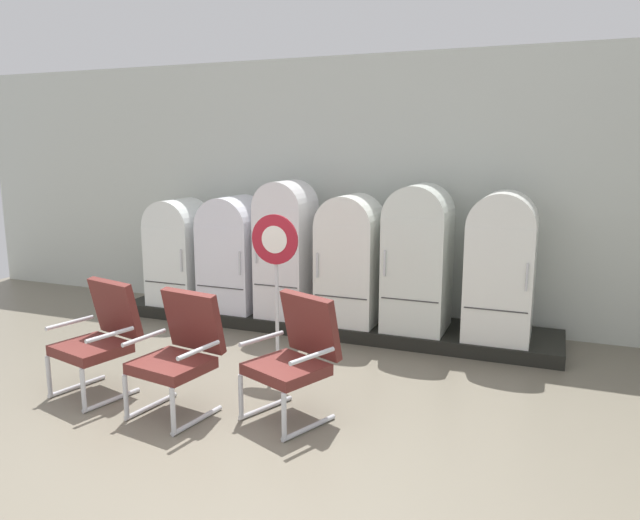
# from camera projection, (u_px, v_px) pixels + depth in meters

# --- Properties ---
(ground) EXTENTS (12.00, 10.00, 0.05)m
(ground) POSITION_uv_depth(u_px,v_px,m) (182.00, 442.00, 4.50)
(ground) COLOR #706858
(back_wall) EXTENTS (11.76, 0.12, 3.25)m
(back_wall) POSITION_uv_depth(u_px,v_px,m) (345.00, 189.00, 7.52)
(back_wall) COLOR silver
(back_wall) RESTS_ON ground
(display_plinth) EXTENTS (5.38, 0.95, 0.15)m
(display_plinth) POSITION_uv_depth(u_px,v_px,m) (327.00, 322.00, 7.24)
(display_plinth) COLOR black
(display_plinth) RESTS_ON ground
(refrigerator_0) EXTENTS (0.65, 0.68, 1.36)m
(refrigerator_0) POSITION_uv_depth(u_px,v_px,m) (179.00, 249.00, 7.73)
(refrigerator_0) COLOR white
(refrigerator_0) RESTS_ON display_plinth
(refrigerator_1) EXTENTS (0.69, 0.72, 1.42)m
(refrigerator_1) POSITION_uv_depth(u_px,v_px,m) (234.00, 250.00, 7.45)
(refrigerator_1) COLOR white
(refrigerator_1) RESTS_ON display_plinth
(refrigerator_2) EXTENTS (0.60, 0.63, 1.63)m
(refrigerator_2) POSITION_uv_depth(u_px,v_px,m) (286.00, 245.00, 7.11)
(refrigerator_2) COLOR white
(refrigerator_2) RESTS_ON display_plinth
(refrigerator_3) EXTENTS (0.67, 0.66, 1.48)m
(refrigerator_3) POSITION_uv_depth(u_px,v_px,m) (350.00, 256.00, 6.85)
(refrigerator_3) COLOR white
(refrigerator_3) RESTS_ON display_plinth
(refrigerator_4) EXTENTS (0.67, 0.73, 1.62)m
(refrigerator_4) POSITION_uv_depth(u_px,v_px,m) (418.00, 253.00, 6.58)
(refrigerator_4) COLOR silver
(refrigerator_4) RESTS_ON display_plinth
(refrigerator_5) EXTENTS (0.68, 0.71, 1.56)m
(refrigerator_5) POSITION_uv_depth(u_px,v_px,m) (501.00, 262.00, 6.26)
(refrigerator_5) COLOR white
(refrigerator_5) RESTS_ON display_plinth
(armchair_left) EXTENTS (0.72, 0.76, 1.00)m
(armchair_left) POSITION_uv_depth(u_px,v_px,m) (101.00, 334.00, 5.27)
(armchair_left) COLOR silver
(armchair_left) RESTS_ON ground
(armchair_right) EXTENTS (0.77, 0.81, 1.00)m
(armchair_right) POSITION_uv_depth(u_px,v_px,m) (296.00, 353.00, 4.79)
(armchair_right) COLOR silver
(armchair_right) RESTS_ON ground
(armchair_center) EXTENTS (0.69, 0.72, 1.00)m
(armchair_center) POSITION_uv_depth(u_px,v_px,m) (180.00, 349.00, 4.88)
(armchair_center) COLOR silver
(armchair_center) RESTS_ON ground
(sign_stand) EXTENTS (0.48, 0.32, 1.54)m
(sign_stand) POSITION_uv_depth(u_px,v_px,m) (276.00, 292.00, 5.76)
(sign_stand) COLOR #2D2D30
(sign_stand) RESTS_ON ground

